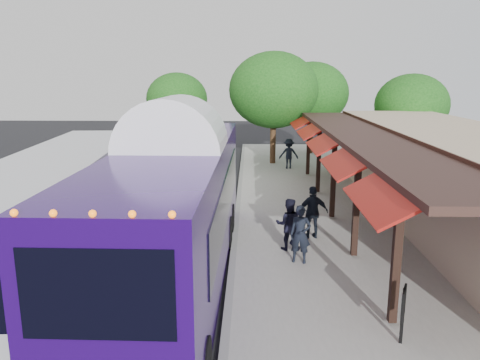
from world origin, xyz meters
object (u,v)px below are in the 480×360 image
(coach_bus, at_px, (176,205))
(city_bus, at_px, (60,207))
(ped_d, at_px, (289,154))
(ped_b, at_px, (288,224))
(ped_c, at_px, (313,212))
(sign_board, at_px, (403,306))
(ped_a, at_px, (300,234))

(coach_bus, xyz_separation_m, city_bus, (-3.54, 0.80, -0.30))
(ped_d, bearing_deg, ped_b, 84.41)
(city_bus, height_order, ped_c, city_bus)
(ped_c, xyz_separation_m, sign_board, (1.03, -6.48, -0.08))
(ped_a, relative_size, ped_d, 0.98)
(ped_c, bearing_deg, ped_a, 64.25)
(ped_b, relative_size, ped_d, 0.95)
(ped_b, height_order, ped_d, ped_d)
(ped_d, bearing_deg, city_bus, 60.76)
(coach_bus, xyz_separation_m, ped_d, (4.32, 15.45, -1.14))
(ped_a, bearing_deg, ped_b, 116.10)
(ped_d, bearing_deg, ped_a, 85.79)
(ped_a, bearing_deg, ped_c, 85.21)
(ped_d, bearing_deg, coach_bus, 73.34)
(city_bus, relative_size, ped_a, 7.33)
(city_bus, xyz_separation_m, ped_a, (7.06, 0.22, -0.85))
(ped_b, bearing_deg, sign_board, 112.34)
(ped_a, height_order, ped_b, ped_a)
(coach_bus, distance_m, ped_a, 3.84)
(coach_bus, xyz_separation_m, ped_c, (4.17, 3.19, -1.12))
(sign_board, bearing_deg, ped_a, 134.56)
(ped_a, bearing_deg, city_bus, -166.28)
(coach_bus, height_order, ped_d, coach_bus)
(ped_b, xyz_separation_m, ped_c, (0.92, 1.11, 0.07))
(city_bus, xyz_separation_m, ped_d, (7.86, 14.64, -0.84))
(ped_a, distance_m, ped_c, 2.26)
(ped_b, bearing_deg, city_bus, 13.01)
(coach_bus, bearing_deg, ped_c, 38.21)
(coach_bus, height_order, ped_a, coach_bus)
(sign_board, bearing_deg, coach_bus, 170.91)
(coach_bus, relative_size, ped_a, 7.31)
(city_bus, relative_size, ped_c, 7.03)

